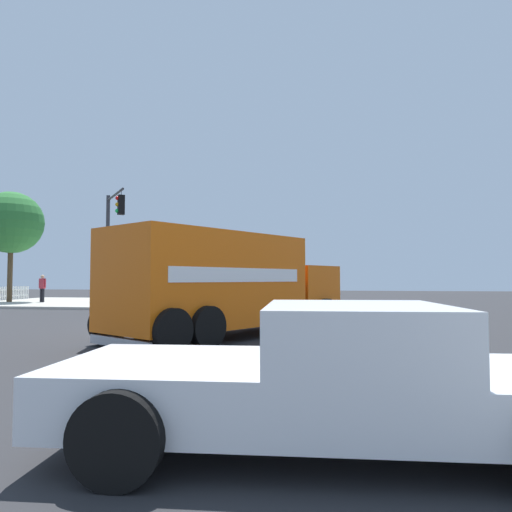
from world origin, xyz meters
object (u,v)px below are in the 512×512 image
delivery_truck (228,284)px  pedestrian_near_corner (42,286)px  shade_tree_near (11,223)px  traffic_light_primary (112,232)px  pickup_white (336,372)px

delivery_truck → pedestrian_near_corner: delivery_truck is taller
pedestrian_near_corner → shade_tree_near: bearing=-82.6°
traffic_light_primary → pickup_white: 21.51m
delivery_truck → pickup_white: bearing=20.4°
shade_tree_near → pedestrian_near_corner: bearing=97.4°
shade_tree_near → pickup_white: bearing=43.3°
delivery_truck → pickup_white: (8.26, 3.08, -0.76)m
pedestrian_near_corner → shade_tree_near: shade_tree_near is taller
traffic_light_primary → pedestrian_near_corner: bearing=-123.2°
delivery_truck → shade_tree_near: size_ratio=1.11×
pickup_white → shade_tree_near: bearing=-136.7°
delivery_truck → traffic_light_primary: size_ratio=1.32×
delivery_truck → traffic_light_primary: (-9.54, -8.53, 2.58)m
traffic_light_primary → pickup_white: traffic_light_primary is taller
shade_tree_near → delivery_truck: bearing=52.0°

